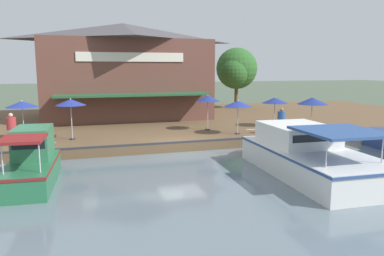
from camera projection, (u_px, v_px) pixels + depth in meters
name	position (u px, v px, depth m)	size (l,w,h in m)	color
ground_plane	(181.00, 153.00, 21.79)	(220.00, 220.00, 0.00)	#4C5B47
quay_deck	(147.00, 122.00, 32.12)	(22.00, 56.00, 0.60)	brown
quay_edge_fender	(181.00, 142.00, 21.78)	(0.20, 50.40, 0.10)	#2D2D33
waterfront_restaurant	(124.00, 70.00, 33.31)	(11.37, 14.43, 8.20)	brown
patio_umbrella_back_row	(71.00, 102.00, 22.51)	(1.81, 1.81, 2.51)	#B7B7B7
patio_umbrella_mid_patio_left	(208.00, 98.00, 26.07)	(1.73, 1.73, 2.48)	#B7B7B7
patio_umbrella_mid_patio_right	(312.00, 101.00, 26.85)	(2.15, 2.15, 2.28)	#B7B7B7
patio_umbrella_by_entrance	(22.00, 104.00, 22.29)	(1.87, 1.87, 2.41)	#B7B7B7
patio_umbrella_near_quay_edge	(275.00, 100.00, 27.69)	(1.92, 1.92, 2.20)	#B7B7B7
patio_umbrella_far_corner	(238.00, 104.00, 24.43)	(1.85, 1.85, 2.25)	#B7B7B7
cafe_chair_beside_entrance	(42.00, 134.00, 21.98)	(0.53, 0.53, 0.85)	white
person_mid_patio	(11.00, 125.00, 21.05)	(0.52, 0.52, 1.83)	orange
person_at_quay_edge	(281.00, 118.00, 24.38)	(0.50, 0.50, 1.77)	#337547
motorboat_outer_channel	(33.00, 162.00, 16.02)	(5.66, 2.17, 2.32)	#287047
motorboat_distant_upstream	(301.00, 153.00, 17.83)	(9.46, 3.87, 2.38)	white
tree_downstream_bank	(236.00, 70.00, 39.96)	(4.63, 4.41, 6.49)	brown
tree_behind_restaurant	(128.00, 62.00, 35.71)	(3.61, 3.44, 6.71)	brown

